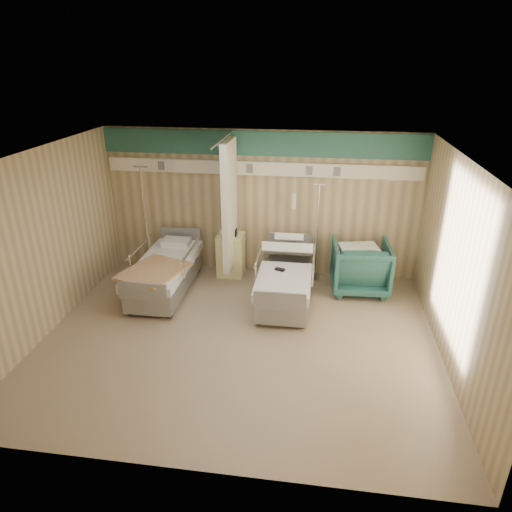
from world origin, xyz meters
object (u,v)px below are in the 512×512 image
(bed_left, at_px, (165,276))
(iv_stand_left, at_px, (149,252))
(visitor_armchair, at_px, (360,267))
(bedside_cabinet, at_px, (231,255))
(iv_stand_right, at_px, (315,260))
(bed_right, at_px, (285,284))

(bed_left, distance_m, iv_stand_left, 0.95)
(visitor_armchair, bearing_deg, bedside_cabinet, -10.16)
(bedside_cabinet, distance_m, iv_stand_right, 1.65)
(bed_right, relative_size, iv_stand_left, 1.00)
(bedside_cabinet, xyz_separation_m, iv_stand_right, (1.65, 0.07, -0.04))
(bed_left, height_order, iv_stand_right, iv_stand_right)
(bedside_cabinet, bearing_deg, visitor_armchair, -6.91)
(bedside_cabinet, bearing_deg, bed_right, -38.05)
(bedside_cabinet, distance_m, iv_stand_left, 1.63)
(iv_stand_left, bearing_deg, visitor_armchair, -2.04)
(bedside_cabinet, xyz_separation_m, iv_stand_left, (-1.62, -0.15, 0.02))
(bedside_cabinet, relative_size, iv_stand_right, 0.45)
(bed_left, bearing_deg, iv_stand_right, 19.72)
(bedside_cabinet, bearing_deg, iv_stand_left, -174.57)
(bed_right, relative_size, bedside_cabinet, 2.54)
(bedside_cabinet, bearing_deg, bed_left, -139.40)
(visitor_armchair, bearing_deg, bed_left, 6.41)
(visitor_armchair, relative_size, iv_stand_right, 0.55)
(bed_left, xyz_separation_m, bedside_cabinet, (1.05, 0.90, 0.11))
(iv_stand_left, bearing_deg, iv_stand_right, 3.88)
(visitor_armchair, height_order, iv_stand_left, iv_stand_left)
(iv_stand_right, bearing_deg, bed_right, -117.33)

